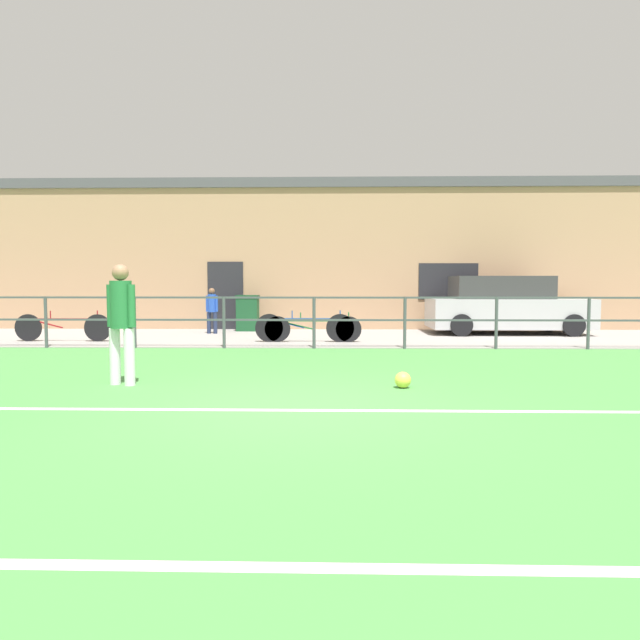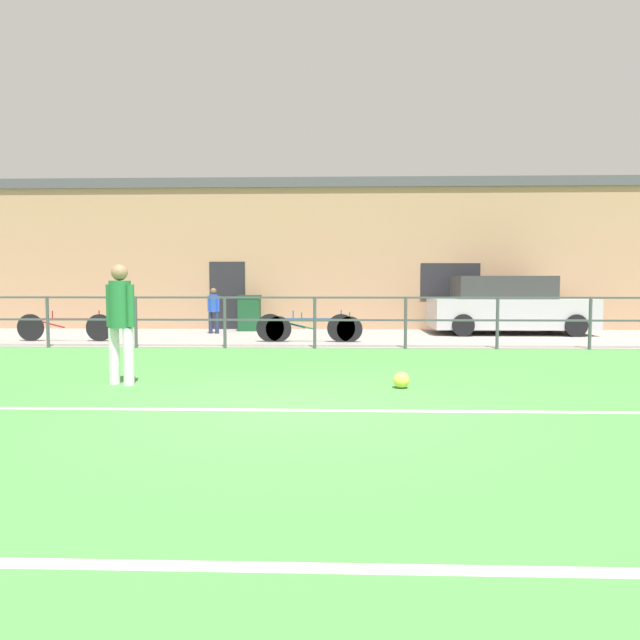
# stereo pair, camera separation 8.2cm
# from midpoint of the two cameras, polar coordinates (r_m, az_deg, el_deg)

# --- Properties ---
(ground) EXTENTS (60.00, 44.00, 0.04)m
(ground) POSITION_cam_midpoint_polar(r_m,az_deg,el_deg) (6.75, -2.32, -8.87)
(ground) COLOR #478C42
(field_line_touchline) EXTENTS (36.00, 0.11, 0.00)m
(field_line_touchline) POSITION_cam_midpoint_polar(r_m,az_deg,el_deg) (6.60, -2.42, -8.97)
(field_line_touchline) COLOR white
(field_line_touchline) RESTS_ON ground
(field_line_hash) EXTENTS (36.00, 0.11, 0.00)m
(field_line_hash) POSITION_cam_midpoint_polar(r_m,az_deg,el_deg) (3.21, -7.64, -23.20)
(field_line_hash) COLOR white
(field_line_hash) RESTS_ON ground
(pavement_strip) EXTENTS (48.00, 5.00, 0.02)m
(pavement_strip) POSITION_cam_midpoint_polar(r_m,az_deg,el_deg) (15.15, 0.02, -1.73)
(pavement_strip) COLOR gray
(pavement_strip) RESTS_ON ground
(perimeter_fence) EXTENTS (36.07, 0.07, 1.15)m
(perimeter_fence) POSITION_cam_midpoint_polar(r_m,az_deg,el_deg) (12.60, -0.34, 0.52)
(perimeter_fence) COLOR #474C51
(perimeter_fence) RESTS_ON ground
(clubhouse_facade) EXTENTS (28.00, 2.56, 4.65)m
(clubhouse_facade) POSITION_cam_midpoint_polar(r_m,az_deg,el_deg) (18.80, 0.39, 6.42)
(clubhouse_facade) COLOR tan
(clubhouse_facade) RESTS_ON ground
(player_striker) EXTENTS (0.45, 0.30, 1.71)m
(player_striker) POSITION_cam_midpoint_polar(r_m,az_deg,el_deg) (8.57, -19.02, 0.31)
(player_striker) COLOR white
(player_striker) RESTS_ON ground
(soccer_ball_spare) EXTENTS (0.23, 0.23, 0.23)m
(soccer_ball_spare) POSITION_cam_midpoint_polar(r_m,az_deg,el_deg) (8.01, 8.41, -5.94)
(soccer_ball_spare) COLOR #E5E04C
(soccer_ball_spare) RESTS_ON ground
(spectator_child) EXTENTS (0.35, 0.23, 1.28)m
(spectator_child) POSITION_cam_midpoint_polar(r_m,az_deg,el_deg) (16.40, -10.43, 1.21)
(spectator_child) COLOR #232D4C
(spectator_child) RESTS_ON pavement_strip
(parked_car_red) EXTENTS (4.38, 1.95, 1.62)m
(parked_car_red) POSITION_cam_midpoint_polar(r_m,az_deg,el_deg) (16.94, 18.31, 1.29)
(parked_car_red) COLOR #B7B7BC
(parked_car_red) RESTS_ON pavement_strip
(bicycle_parked_0) EXTENTS (2.39, 0.04, 0.76)m
(bicycle_parked_0) POSITION_cam_midpoint_polar(r_m,az_deg,el_deg) (15.35, -23.97, -0.64)
(bicycle_parked_0) COLOR black
(bicycle_parked_0) RESTS_ON pavement_strip
(bicycle_parked_1) EXTENTS (2.35, 0.04, 0.73)m
(bicycle_parked_1) POSITION_cam_midpoint_polar(r_m,az_deg,el_deg) (13.83, -0.46, -0.85)
(bicycle_parked_1) COLOR black
(bicycle_parked_1) RESTS_ON pavement_strip
(bicycle_parked_2) EXTENTS (2.40, 0.04, 0.77)m
(bicycle_parked_2) POSITION_cam_midpoint_polar(r_m,az_deg,el_deg) (13.83, -1.30, -0.74)
(bicycle_parked_2) COLOR black
(bicycle_parked_2) RESTS_ON pavement_strip
(trash_bin_0) EXTENTS (0.66, 0.56, 1.07)m
(trash_bin_0) POSITION_cam_midpoint_polar(r_m,az_deg,el_deg) (17.19, -6.91, 0.72)
(trash_bin_0) COLOR #194C28
(trash_bin_0) RESTS_ON pavement_strip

